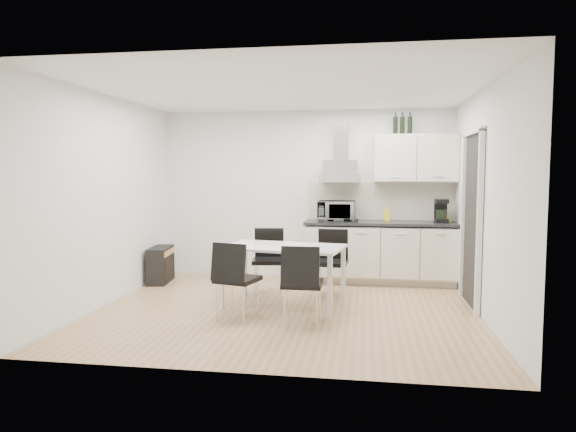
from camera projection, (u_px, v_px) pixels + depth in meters
name	position (u px, v px, depth m)	size (l,w,h in m)	color
ground	(286.00, 309.00, 6.15)	(4.50, 4.50, 0.00)	tan
wall_back	(306.00, 195.00, 8.02)	(4.50, 0.10, 2.60)	white
wall_front	(246.00, 215.00, 4.08)	(4.50, 0.10, 2.60)	white
wall_left	(107.00, 200.00, 6.38)	(0.10, 4.00, 2.60)	white
wall_right	(485.00, 203.00, 5.71)	(0.10, 4.00, 2.60)	white
ceiling	(286.00, 89.00, 5.94)	(4.50, 4.50, 0.00)	white
doorway	(471.00, 221.00, 6.27)	(0.08, 1.04, 2.10)	white
kitchenette	(383.00, 227.00, 7.61)	(2.22, 0.64, 2.52)	beige
dining_table	(284.00, 252.00, 6.25)	(1.54, 1.04, 0.75)	white
chair_far_left	(268.00, 262.00, 6.92)	(0.44, 0.50, 0.88)	black
chair_far_right	(331.00, 263.00, 6.78)	(0.44, 0.50, 0.88)	black
chair_near_left	(238.00, 280.00, 5.72)	(0.44, 0.50, 0.88)	black
chair_near_right	(303.00, 285.00, 5.50)	(0.44, 0.50, 0.88)	black
guitar_amp	(161.00, 265.00, 7.68)	(0.35, 0.67, 0.53)	black
floor_speaker	(227.00, 267.00, 8.20)	(0.17, 0.15, 0.29)	black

